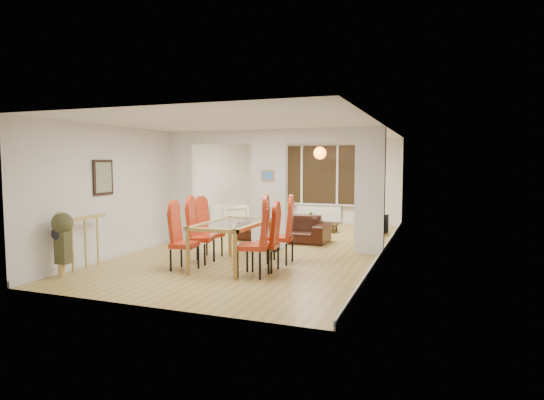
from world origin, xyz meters
The scene contains 24 objects.
floor centered at (0.00, 0.00, 0.00)m, with size 5.00×9.00×0.01m, color #B19047.
room_walls centered at (0.00, 0.00, 1.30)m, with size 5.00×9.00×2.60m, color silver, non-canonical shape.
divider_wall centered at (0.00, 0.00, 1.30)m, with size 5.00×0.18×2.60m, color white.
bay_window_blinds centered at (0.00, 4.44, 1.50)m, with size 3.00×0.08×1.80m, color black.
radiator centered at (0.00, 4.40, 0.30)m, with size 1.40×0.08×0.50m, color white.
pendant_light centered at (0.30, 3.30, 2.15)m, with size 0.36×0.36×0.36m, color orange.
stair_newel centered at (-2.25, -3.20, 0.55)m, with size 0.40×1.20×1.10m, color tan, non-canonical shape.
wall_poster centered at (-2.47, -2.40, 1.60)m, with size 0.04×0.52×0.67m, color gray.
pillar_photo centered at (0.00, -0.10, 1.60)m, with size 0.30×0.03×0.25m, color #4C8CD8.
dining_table centered at (0.05, -2.01, 0.40)m, with size 0.97×1.73×0.81m, color #AC8A3F, non-canonical shape.
dining_chair_la centered at (-0.62, -2.55, 0.53)m, with size 0.43×0.43×1.07m, color #B52D12, non-canonical shape.
dining_chair_lb centered at (-0.63, -1.96, 0.55)m, with size 0.44×0.44×1.10m, color #B52D12, non-canonical shape.
dining_chair_lc centered at (-0.73, -1.40, 0.53)m, with size 0.42×0.42×1.06m, color #B52D12, non-canonical shape.
dining_chair_ra centered at (0.67, -2.52, 0.59)m, with size 0.47×0.47×1.19m, color #B52D12, non-canonical shape.
dining_chair_rb centered at (0.72, -2.09, 0.53)m, with size 0.42×0.42×1.06m, color #B52D12, non-canonical shape.
dining_chair_rc centered at (0.76, -1.44, 0.56)m, with size 0.45×0.45×1.12m, color #B52D12, non-canonical shape.
sofa centered at (0.04, 0.90, 0.31)m, with size 2.14×0.84×0.63m, color black.
armchair centered at (-1.90, 1.87, 0.37)m, with size 0.79×0.81×0.74m, color beige.
person centered at (-1.19, 2.43, 0.93)m, with size 0.44×0.68×1.85m, color black.
television centered at (2.00, 2.65, 0.25)m, with size 0.11×0.86×0.50m, color black.
coffee_table centered at (0.47, 2.60, 0.11)m, with size 0.98×0.49×0.23m, color #322211, non-canonical shape.
bottle centered at (0.25, 2.59, 0.38)m, with size 0.08×0.08×0.30m, color #143F19.
bowl centered at (0.45, 2.71, 0.25)m, with size 0.24×0.24×0.06m, color #322211.
shoes centered at (0.22, -0.38, 0.05)m, with size 0.25×0.27×0.10m, color black, non-canonical shape.
Camera 1 is at (3.55, -9.37, 1.89)m, focal length 30.00 mm.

